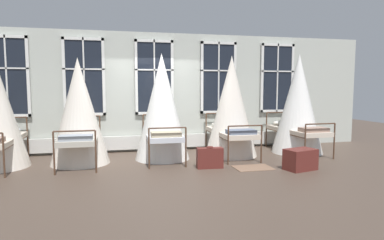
{
  "coord_description": "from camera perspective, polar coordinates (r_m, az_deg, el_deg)",
  "views": [
    {
      "loc": [
        -1.12,
        -7.77,
        1.74
      ],
      "look_at": [
        0.77,
        0.17,
        0.93
      ],
      "focal_mm": 31.43,
      "sensor_mm": 36.0,
      "label": 1
    }
  ],
  "objects": [
    {
      "name": "suitcase_dark",
      "position": [
        7.24,
        3.04,
        -6.43
      ],
      "size": [
        0.57,
        0.25,
        0.47
      ],
      "rotation": [
        0.0,
        0.0,
        -0.07
      ],
      "color": "#5B231E",
      "rests_on": "ground"
    },
    {
      "name": "cot_fourth",
      "position": [
        8.49,
        6.68,
        2.14
      ],
      "size": [
        1.31,
        1.99,
        2.51
      ],
      "rotation": [
        0.0,
        0.0,
        1.55
      ],
      "color": "#4C3323",
      "rests_on": "ground"
    },
    {
      "name": "ground",
      "position": [
        8.04,
        -5.12,
        -6.84
      ],
      "size": [
        23.05,
        23.05,
        0.0
      ],
      "primitive_type": "plane",
      "color": "#4C3D33"
    },
    {
      "name": "cot_fifth",
      "position": [
        9.24,
        17.55,
        2.44
      ],
      "size": [
        1.31,
        2.0,
        2.59
      ],
      "rotation": [
        0.0,
        0.0,
        1.59
      ],
      "color": "#4C3323",
      "rests_on": "ground"
    },
    {
      "name": "cot_second",
      "position": [
        7.96,
        -18.61,
        1.22
      ],
      "size": [
        1.31,
        1.99,
        2.39
      ],
      "rotation": [
        0.0,
        0.0,
        1.56
      ],
      "color": "#4C3323",
      "rests_on": "ground"
    },
    {
      "name": "cot_third",
      "position": [
        8.08,
        -5.11,
        2.03
      ],
      "size": [
        1.31,
        2.0,
        2.52
      ],
      "rotation": [
        0.0,
        0.0,
        1.54
      ],
      "color": "#4C3323",
      "rests_on": "ground"
    },
    {
      "name": "window_bank",
      "position": [
        9.11,
        -6.33,
        2.15
      ],
      "size": [
        8.22,
        0.1,
        2.91
      ],
      "color": "black",
      "rests_on": "ground"
    },
    {
      "name": "travel_trunk",
      "position": [
        7.44,
        17.9,
        -6.38
      ],
      "size": [
        0.72,
        0.55,
        0.44
      ],
      "primitive_type": "cube",
      "rotation": [
        0.0,
        0.0,
        0.25
      ],
      "color": "#5B231E",
      "rests_on": "ground"
    },
    {
      "name": "rug_fourth",
      "position": [
        7.4,
        10.33,
        -7.97
      ],
      "size": [
        0.8,
        0.56,
        0.01
      ],
      "primitive_type": "cube",
      "rotation": [
        0.0,
        0.0,
        0.0
      ],
      "color": "brown",
      "rests_on": "ground"
    },
    {
      "name": "back_wall_with_windows",
      "position": [
        9.22,
        -6.45,
        4.71
      ],
      "size": [
        12.52,
        0.1,
        3.18
      ],
      "primitive_type": "cube",
      "color": "#B2B7AD",
      "rests_on": "ground"
    }
  ]
}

